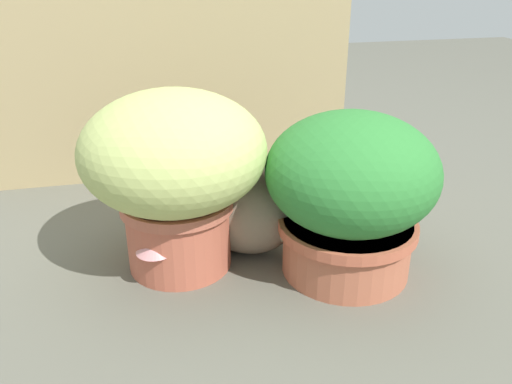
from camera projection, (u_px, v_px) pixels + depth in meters
The scene contains 6 objects.
ground_plane at pixel (193, 266), 1.25m from camera, with size 6.00×6.00×0.00m, color #5C5B4F.
cardboard_backdrop at pixel (167, 54), 1.60m from camera, with size 1.15×0.03×0.78m, color tan.
grass_planter at pixel (175, 168), 1.16m from camera, with size 0.41×0.41×0.41m.
leafy_planter at pixel (350, 191), 1.15m from camera, with size 0.37×0.37×0.37m.
cat at pixel (251, 206), 1.26m from camera, with size 0.33×0.30×0.32m.
mushroom_ornament_pink at pixel (155, 251), 1.14m from camera, with size 0.08×0.08×0.12m.
Camera 1 is at (-0.09, -1.07, 0.68)m, focal length 37.23 mm.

